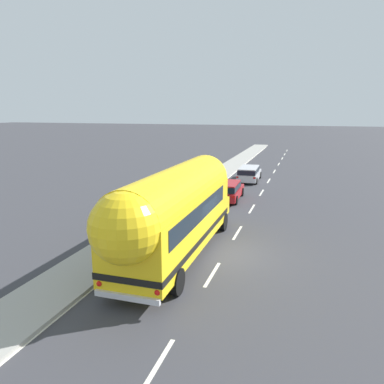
% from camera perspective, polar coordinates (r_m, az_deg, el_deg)
% --- Properties ---
extents(ground_plane, '(300.00, 300.00, 0.00)m').
position_cam_1_polar(ground_plane, '(17.54, 5.02, -9.47)').
color(ground_plane, '#38383D').
extents(lane_markings, '(4.09, 80.00, 0.01)m').
position_cam_1_polar(lane_markings, '(30.67, 5.38, 0.12)').
color(lane_markings, silver).
rests_on(lane_markings, ground).
extents(sidewalk_slab, '(2.50, 90.00, 0.15)m').
position_cam_1_polar(sidewalk_slab, '(28.06, -0.93, -0.84)').
color(sidewalk_slab, '#9E9B93').
rests_on(sidewalk_slab, ground).
extents(painted_bus, '(2.64, 12.23, 4.12)m').
position_cam_1_polar(painted_bus, '(16.04, -2.83, -2.86)').
color(painted_bus, yellow).
rests_on(painted_bus, ground).
extents(car_lead, '(2.07, 4.35, 1.37)m').
position_cam_1_polar(car_lead, '(27.54, 5.37, 0.35)').
color(car_lead, '#A5191E').
rests_on(car_lead, ground).
extents(car_second, '(1.97, 4.74, 1.37)m').
position_cam_1_polar(car_second, '(35.20, 8.75, 2.94)').
color(car_second, silver).
rests_on(car_second, ground).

